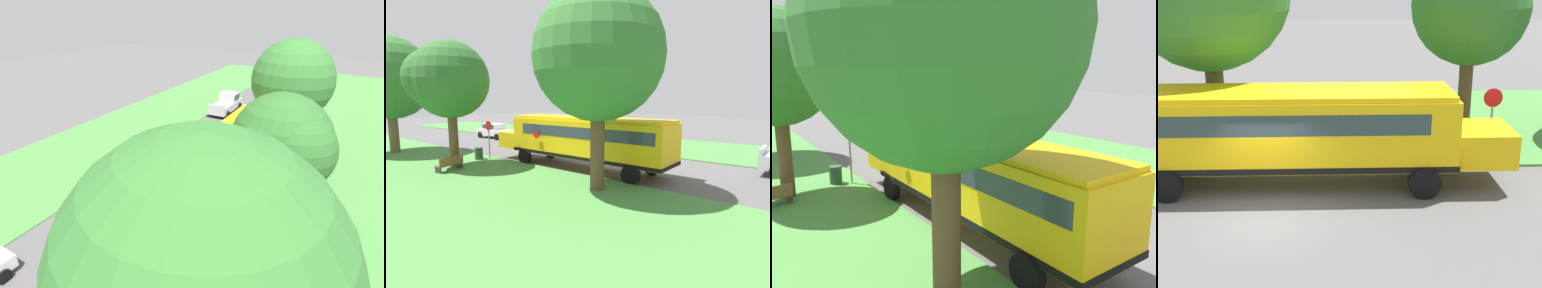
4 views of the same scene
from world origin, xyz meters
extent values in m
plane|color=#565454|center=(0.00, 0.00, 0.00)|extent=(120.00, 120.00, 0.00)
cube|color=yellow|center=(-2.66, 0.59, 1.90)|extent=(2.50, 10.50, 2.20)
cube|color=yellow|center=(-2.66, 6.79, 1.35)|extent=(2.20, 1.90, 1.10)
cube|color=yellow|center=(-2.66, 0.59, 3.08)|extent=(2.35, 10.29, 0.16)
cube|color=black|center=(-2.66, 0.59, 0.92)|extent=(2.54, 10.54, 0.20)
cube|color=#2D3842|center=(-2.66, 0.29, 2.36)|extent=(2.53, 9.24, 0.64)
cube|color=#2D3842|center=(-2.66, 5.79, 2.36)|extent=(2.25, 0.12, 0.80)
cylinder|color=red|center=(-4.09, 3.47, 2.05)|extent=(0.03, 0.44, 0.44)
cylinder|color=black|center=(-3.91, 4.79, 0.50)|extent=(0.30, 1.00, 1.00)
cylinder|color=black|center=(-1.41, 4.79, 0.50)|extent=(0.30, 1.00, 1.00)
cylinder|color=black|center=(-3.91, -3.09, 0.50)|extent=(0.30, 1.00, 1.00)
cylinder|color=black|center=(-1.41, -3.09, 0.50)|extent=(0.30, 1.00, 1.00)
cube|color=silver|center=(2.80, 17.24, 0.64)|extent=(1.80, 4.40, 0.64)
cube|color=silver|center=(2.80, 17.39, 1.26)|extent=(1.60, 2.20, 0.60)
cube|color=#2D3842|center=(2.80, 17.39, 1.28)|extent=(1.62, 2.02, 0.45)
cylinder|color=black|center=(3.70, 15.75, 0.32)|extent=(0.22, 0.64, 0.64)
cylinder|color=black|center=(1.90, 15.75, 0.32)|extent=(0.22, 0.64, 0.64)
cylinder|color=black|center=(3.70, 18.74, 0.32)|extent=(0.22, 0.64, 0.64)
cylinder|color=black|center=(1.90, 18.74, 0.32)|extent=(0.22, 0.64, 0.64)
cylinder|color=brown|center=(-5.73, -2.32, 1.98)|extent=(0.66, 0.66, 3.96)
sphere|color=#33702D|center=(-5.73, -2.32, 6.16)|extent=(5.86, 5.86, 5.86)
sphere|color=#33702D|center=(-6.37, -2.08, 6.12)|extent=(3.44, 3.44, 3.44)
cylinder|color=brown|center=(-7.38, 7.37, 1.83)|extent=(0.55, 0.55, 3.66)
sphere|color=#2D6628|center=(-7.38, 7.37, 5.39)|extent=(4.63, 4.63, 4.63)
cylinder|color=gray|center=(-4.60, 7.70, 1.05)|extent=(0.08, 0.08, 2.10)
cylinder|color=red|center=(-4.60, 7.70, 2.40)|extent=(0.03, 0.68, 0.68)
cube|color=#333333|center=(-7.47, 6.66, 0.23)|extent=(0.15, 0.46, 0.45)
cylinder|color=#2D4C33|center=(-5.21, 8.10, 0.45)|extent=(0.56, 0.56, 0.90)
camera|label=1|loc=(-9.85, 20.02, 10.97)|focal=28.00mm
camera|label=2|loc=(-16.88, -10.11, 4.28)|focal=28.00mm
camera|label=3|loc=(-9.90, -8.96, 5.41)|focal=35.00mm
camera|label=4|loc=(13.72, 1.95, 6.83)|focal=50.00mm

